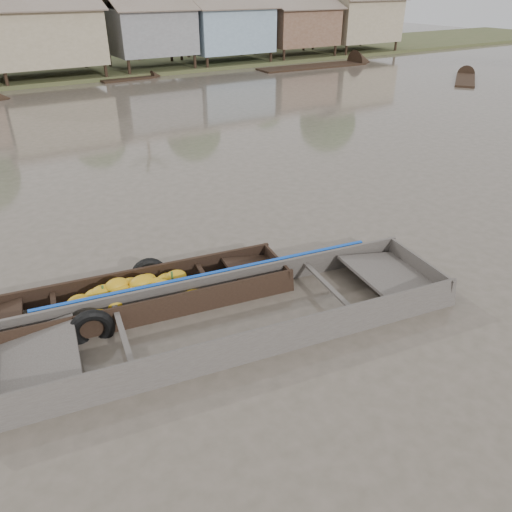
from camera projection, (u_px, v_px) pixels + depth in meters
ground at (260, 321)px, 9.52m from camera, size 120.00×120.00×0.00m
riverbank at (43, 25)px, 33.10m from camera, size 120.00×12.47×10.22m
banana_boat at (129, 299)px, 9.85m from camera, size 6.51×2.52×0.88m
viewer_boat at (235, 320)px, 9.41m from camera, size 8.88×3.58×0.69m
distant_boats at (157, 87)px, 30.67m from camera, size 48.53×14.27×0.35m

